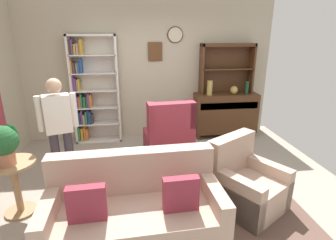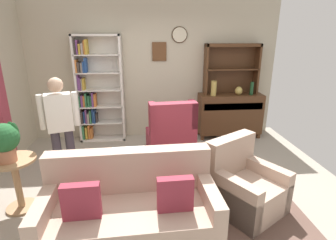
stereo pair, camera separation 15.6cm
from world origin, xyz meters
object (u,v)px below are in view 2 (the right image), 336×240
at_px(sideboard, 229,113).
at_px(vase_tall, 214,88).
at_px(bottle_wine, 252,88).
at_px(wingback_chair, 171,137).
at_px(couch_floral, 131,211).
at_px(armchair_floral, 244,187).
at_px(potted_plant_large, 4,140).
at_px(coffee_table, 148,172).
at_px(plant_stand, 17,179).
at_px(person_reading, 61,124).
at_px(book_stack, 139,168).
at_px(sideboard_hutch, 232,62).
at_px(bookshelf, 96,91).
at_px(vase_round, 239,91).

distance_m(sideboard, vase_tall, 0.69).
xyz_separation_m(bottle_wine, wingback_chair, (-1.72, -0.80, -0.67)).
xyz_separation_m(couch_floral, armchair_floral, (1.39, 0.38, -0.02)).
bearing_deg(potted_plant_large, coffee_table, 6.36).
bearing_deg(armchair_floral, sideboard, 76.81).
xyz_separation_m(vase_tall, plant_stand, (-2.97, -2.10, -0.65)).
bearing_deg(wingback_chair, potted_plant_large, -146.73).
relative_size(wingback_chair, person_reading, 0.67).
xyz_separation_m(bottle_wine, armchair_floral, (-0.95, -2.31, -0.76)).
bearing_deg(wingback_chair, person_reading, -156.62).
xyz_separation_m(couch_floral, potted_plant_large, (-1.43, 0.56, 0.64)).
bearing_deg(person_reading, vase_tall, 30.47).
bearing_deg(plant_stand, bottle_wine, 29.13).
xyz_separation_m(sideboard, wingback_chair, (-1.33, -0.88, -0.13)).
bearing_deg(book_stack, plant_stand, -176.29).
bearing_deg(plant_stand, sideboard_hutch, 34.26).
height_order(sideboard, book_stack, sideboard).
bearing_deg(potted_plant_large, book_stack, 5.58).
height_order(bottle_wine, plant_stand, bottle_wine).
relative_size(bookshelf, couch_floral, 1.15).
bearing_deg(book_stack, armchair_floral, -13.95).
distance_m(sideboard, bottle_wine, 0.67).
bearing_deg(bookshelf, coffee_table, -65.44).
distance_m(potted_plant_large, book_stack, 1.60).
bearing_deg(couch_floral, sideboard, 55.01).
bearing_deg(vase_round, book_stack, -134.72).
xyz_separation_m(couch_floral, book_stack, (0.09, 0.71, 0.13)).
height_order(wingback_chair, plant_stand, wingback_chair).
height_order(bookshelf, book_stack, bookshelf).
bearing_deg(vase_tall, wingback_chair, -139.42).
relative_size(vase_tall, book_stack, 1.45).
bearing_deg(plant_stand, bookshelf, 74.36).
relative_size(sideboard_hutch, book_stack, 5.40).
bearing_deg(potted_plant_large, armchair_floral, -3.56).
bearing_deg(sideboard, bottle_wine, -12.89).
height_order(armchair_floral, book_stack, armchair_floral).
bearing_deg(bottle_wine, book_stack, -138.54).
relative_size(sideboard_hutch, couch_floral, 0.60).
height_order(plant_stand, potted_plant_large, potted_plant_large).
bearing_deg(vase_tall, couch_floral, -119.96).
bearing_deg(sideboard_hutch, plant_stand, -145.74).
relative_size(person_reading, coffee_table, 1.95).
distance_m(couch_floral, armchair_floral, 1.44).
height_order(vase_round, plant_stand, vase_round).
distance_m(couch_floral, potted_plant_large, 1.66).
height_order(vase_tall, armchair_floral, vase_tall).
bearing_deg(bottle_wine, vase_tall, 179.34).
distance_m(vase_tall, bottle_wine, 0.78).
distance_m(vase_round, person_reading, 3.43).
distance_m(armchair_floral, wingback_chair, 1.70).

